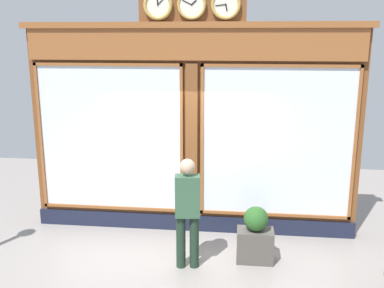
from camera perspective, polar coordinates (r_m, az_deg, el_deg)
The scene contains 4 objects.
shop_facade at distance 7.68m, azimuth 0.11°, elevation 2.01°, with size 5.76×0.42×4.20m.
pedestrian at distance 6.57m, azimuth -0.59°, elevation -8.33°, with size 0.38×0.26×1.69m.
planter_box at distance 7.08m, azimuth 8.09°, elevation -12.78°, with size 0.56×0.36×0.51m, color #4C4742.
planter_shrub at distance 6.90m, azimuth 8.22°, elevation -9.49°, with size 0.38×0.38×0.38m, color #285623.
Camera 1 is at (-0.84, 7.34, 3.40)m, focal length 41.50 mm.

